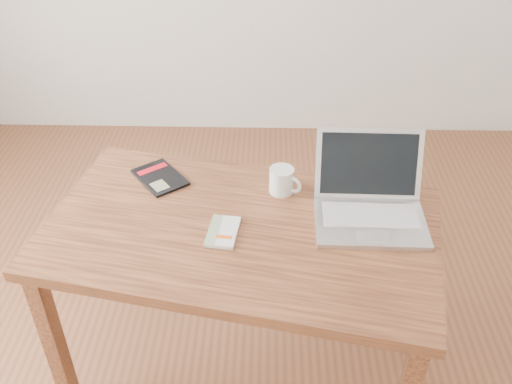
{
  "coord_description": "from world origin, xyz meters",
  "views": [
    {
      "loc": [
        0.09,
        -1.46,
        1.96
      ],
      "look_at": [
        0.05,
        0.07,
        0.85
      ],
      "focal_mm": 40.0,
      "sensor_mm": 36.0,
      "label": 1
    }
  ],
  "objects_px": {
    "white_guidebook": "(223,232)",
    "laptop": "(370,201)",
    "black_guidebook": "(160,177)",
    "coffee_mug": "(282,180)",
    "desk": "(241,247)"
  },
  "relations": [
    {
      "from": "white_guidebook",
      "to": "laptop",
      "type": "xyz_separation_m",
      "value": [
        0.49,
        0.12,
        0.05
      ]
    },
    {
      "from": "black_guidebook",
      "to": "laptop",
      "type": "distance_m",
      "value": 0.78
    },
    {
      "from": "black_guidebook",
      "to": "desk",
      "type": "bearing_deg",
      "value": -79.04
    },
    {
      "from": "white_guidebook",
      "to": "laptop",
      "type": "relative_size",
      "value": 0.45
    },
    {
      "from": "black_guidebook",
      "to": "laptop",
      "type": "bearing_deg",
      "value": -52.25
    },
    {
      "from": "white_guidebook",
      "to": "laptop",
      "type": "height_order",
      "value": "laptop"
    },
    {
      "from": "white_guidebook",
      "to": "black_guidebook",
      "type": "xyz_separation_m",
      "value": [
        -0.26,
        0.31,
        -0.0
      ]
    },
    {
      "from": "desk",
      "to": "black_guidebook",
      "type": "xyz_separation_m",
      "value": [
        -0.31,
        0.27,
        0.1
      ]
    },
    {
      "from": "desk",
      "to": "black_guidebook",
      "type": "height_order",
      "value": "black_guidebook"
    },
    {
      "from": "laptop",
      "to": "coffee_mug",
      "type": "bearing_deg",
      "value": 158.69
    },
    {
      "from": "black_guidebook",
      "to": "coffee_mug",
      "type": "bearing_deg",
      "value": -46.68
    },
    {
      "from": "white_guidebook",
      "to": "desk",
      "type": "bearing_deg",
      "value": 38.67
    },
    {
      "from": "desk",
      "to": "black_guidebook",
      "type": "distance_m",
      "value": 0.43
    },
    {
      "from": "white_guidebook",
      "to": "coffee_mug",
      "type": "bearing_deg",
      "value": 57.39
    },
    {
      "from": "desk",
      "to": "white_guidebook",
      "type": "height_order",
      "value": "white_guidebook"
    }
  ]
}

